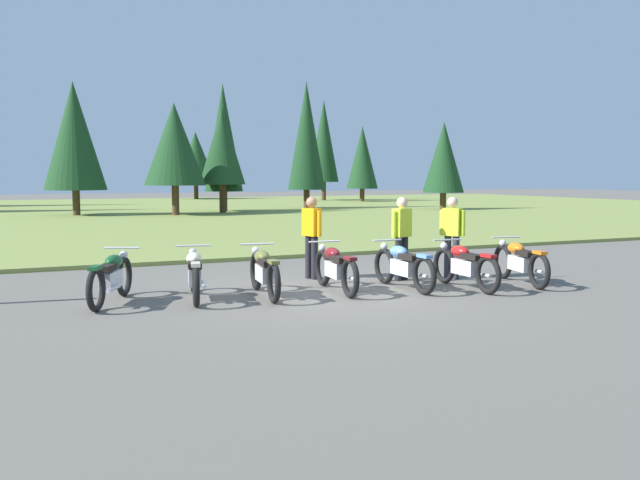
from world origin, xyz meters
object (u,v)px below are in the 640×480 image
at_px(motorcycle_maroon, 336,268).
at_px(rider_checking_bike, 452,232).
at_px(motorcycle_olive, 264,271).
at_px(motorcycle_sky_blue, 403,266).
at_px(motorcycle_red, 465,265).
at_px(rider_in_hivis_vest, 402,233).
at_px(motorcycle_british_green, 111,277).
at_px(rider_near_row_end, 312,232).
at_px(motorcycle_cream, 195,274).
at_px(motorcycle_orange, 520,261).

height_order(motorcycle_maroon, rider_checking_bike, rider_checking_bike).
xyz_separation_m(motorcycle_olive, rider_checking_bike, (4.18, 0.39, 0.51)).
distance_m(motorcycle_sky_blue, motorcycle_red, 1.16).
distance_m(motorcycle_maroon, motorcycle_red, 2.44).
bearing_deg(rider_in_hivis_vest, rider_checking_bike, -11.93).
distance_m(motorcycle_british_green, motorcycle_olive, 2.55).
bearing_deg(rider_near_row_end, rider_in_hivis_vest, -30.02).
bearing_deg(rider_near_row_end, motorcycle_british_green, -164.52).
distance_m(rider_checking_bike, rider_in_hivis_vest, 1.07).
height_order(motorcycle_cream, motorcycle_maroon, same).
relative_size(motorcycle_sky_blue, rider_near_row_end, 1.26).
relative_size(motorcycle_olive, motorcycle_sky_blue, 1.00).
bearing_deg(rider_near_row_end, motorcycle_red, -46.53).
xyz_separation_m(motorcycle_cream, motorcycle_sky_blue, (3.79, -0.51, 0.00)).
bearing_deg(motorcycle_british_green, motorcycle_cream, -8.05).
xyz_separation_m(motorcycle_maroon, rider_checking_bike, (2.84, 0.46, 0.51)).
relative_size(rider_checking_bike, rider_in_hivis_vest, 1.00).
bearing_deg(rider_checking_bike, rider_near_row_end, 156.68).
bearing_deg(motorcycle_red, rider_checking_bike, 66.47).
height_order(motorcycle_cream, rider_in_hivis_vest, rider_in_hivis_vest).
bearing_deg(motorcycle_olive, motorcycle_sky_blue, -6.89).
bearing_deg(rider_in_hivis_vest, motorcycle_maroon, -159.21).
distance_m(motorcycle_olive, rider_near_row_end, 2.23).
distance_m(motorcycle_red, rider_near_row_end, 3.14).
xyz_separation_m(motorcycle_red, rider_in_hivis_vest, (-0.56, 1.34, 0.51)).
xyz_separation_m(motorcycle_red, motorcycle_orange, (1.30, 0.01, 0.00)).
relative_size(motorcycle_maroon, motorcycle_orange, 1.01).
bearing_deg(motorcycle_orange, rider_near_row_end, 146.90).
relative_size(motorcycle_red, rider_near_row_end, 1.26).
relative_size(motorcycle_sky_blue, motorcycle_red, 1.00).
bearing_deg(motorcycle_sky_blue, motorcycle_red, -21.22).
relative_size(motorcycle_olive, rider_in_hivis_vest, 1.26).
distance_m(rider_near_row_end, rider_in_hivis_vest, 1.82).
height_order(motorcycle_cream, rider_checking_bike, rider_checking_bike).
bearing_deg(motorcycle_sky_blue, motorcycle_olive, 173.11).
distance_m(motorcycle_orange, rider_in_hivis_vest, 2.35).
height_order(motorcycle_olive, rider_checking_bike, rider_checking_bike).
bearing_deg(rider_checking_bike, motorcycle_orange, -53.74).
relative_size(motorcycle_cream, rider_checking_bike, 1.24).
bearing_deg(motorcycle_cream, motorcycle_red, -10.84).
distance_m(motorcycle_sky_blue, rider_checking_bike, 1.79).
height_order(motorcycle_maroon, rider_in_hivis_vest, rider_in_hivis_vest).
relative_size(motorcycle_british_green, motorcycle_sky_blue, 0.92).
distance_m(motorcycle_cream, rider_checking_bike, 5.39).
height_order(motorcycle_red, rider_near_row_end, rider_near_row_end).
bearing_deg(motorcycle_sky_blue, motorcycle_british_green, 172.19).
height_order(motorcycle_sky_blue, rider_in_hivis_vest, rider_in_hivis_vest).
bearing_deg(motorcycle_olive, motorcycle_maroon, -2.97).
xyz_separation_m(motorcycle_maroon, rider_near_row_end, (0.21, 1.59, 0.51)).
relative_size(motorcycle_british_green, rider_checking_bike, 1.16).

